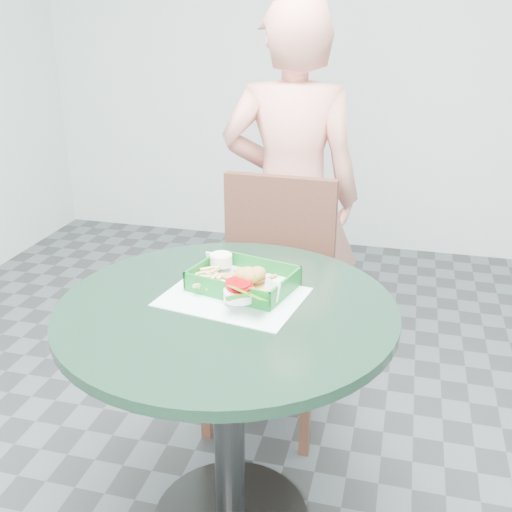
% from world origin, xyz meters
% --- Properties ---
extents(wall_back, '(4.00, 0.04, 2.80)m').
position_xyz_m(wall_back, '(0.00, 2.50, 1.40)').
color(wall_back, silver).
rests_on(wall_back, ground).
extents(cafe_table, '(0.92, 0.92, 0.75)m').
position_xyz_m(cafe_table, '(0.00, 0.00, 0.58)').
color(cafe_table, '#2D2D2D').
rests_on(cafe_table, floor).
extents(dining_chair, '(0.43, 0.43, 0.93)m').
position_xyz_m(dining_chair, '(-0.02, 0.64, 0.53)').
color(dining_chair, black).
rests_on(dining_chair, floor).
extents(diner_person, '(0.64, 0.46, 1.63)m').
position_xyz_m(diner_person, '(-0.02, 0.96, 0.81)').
color(diner_person, '#E18B78').
rests_on(diner_person, floor).
extents(placemat, '(0.41, 0.34, 0.00)m').
position_xyz_m(placemat, '(0.00, 0.05, 0.75)').
color(placemat, silver).
rests_on(placemat, cafe_table).
extents(food_basket, '(0.27, 0.20, 0.06)m').
position_xyz_m(food_basket, '(0.02, 0.11, 0.77)').
color(food_basket, '#0F651F').
rests_on(food_basket, placemat).
extents(crab_sandwich, '(0.13, 0.13, 0.07)m').
position_xyz_m(crab_sandwich, '(0.05, 0.07, 0.80)').
color(crab_sandwich, '#BC8E38').
rests_on(crab_sandwich, food_basket).
extents(fries_pile, '(0.13, 0.14, 0.04)m').
position_xyz_m(fries_pile, '(-0.06, 0.08, 0.79)').
color(fries_pile, tan).
rests_on(fries_pile, food_basket).
extents(sauce_ramekin, '(0.07, 0.07, 0.04)m').
position_xyz_m(sauce_ramekin, '(-0.08, 0.15, 0.80)').
color(sauce_ramekin, silver).
rests_on(sauce_ramekin, food_basket).
extents(garnish_cup, '(0.13, 0.12, 0.05)m').
position_xyz_m(garnish_cup, '(0.06, 0.01, 0.79)').
color(garnish_cup, white).
rests_on(garnish_cup, food_basket).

